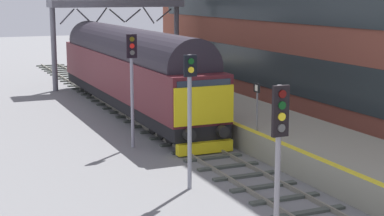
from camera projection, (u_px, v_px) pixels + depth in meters
The scene contains 10 objects.
ground_plane at pixel (165, 131), 28.86m from camera, with size 140.00×140.00×0.00m, color slate.
track_main at pixel (165, 130), 28.85m from camera, with size 2.50×60.00×0.15m.
station_platform at pixel (232, 115), 30.18m from camera, with size 4.00×44.00×1.01m.
diesel_locomotive at pixel (129, 67), 33.36m from camera, with size 2.74×20.39×4.68m.
signal_post_near at pixel (279, 145), 14.84m from camera, with size 0.44×0.22×4.30m.
signal_post_mid at pixel (190, 107), 19.84m from camera, with size 0.44×0.22×4.54m.
signal_post_far at pixel (132, 76), 25.33m from camera, with size 0.44×0.22×4.83m.
platform_number_sign at pixel (257, 99), 24.28m from camera, with size 0.10×0.44×1.94m.
waiting_passenger at pixel (193, 81), 31.56m from camera, with size 0.37×0.51×1.64m.
overhead_footbridge at pixel (117, 9), 41.73m from camera, with size 9.30×2.00×6.09m.
Camera 1 is at (-10.05, -26.32, 6.47)m, focal length 56.44 mm.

